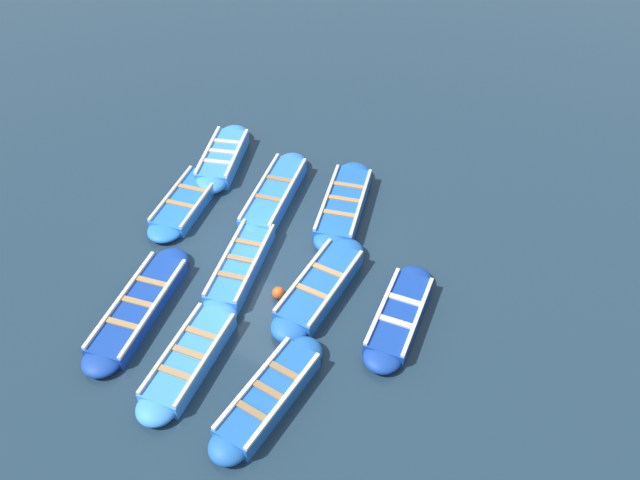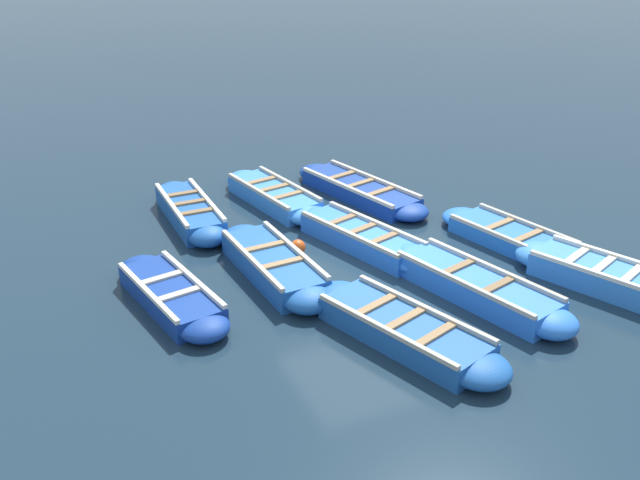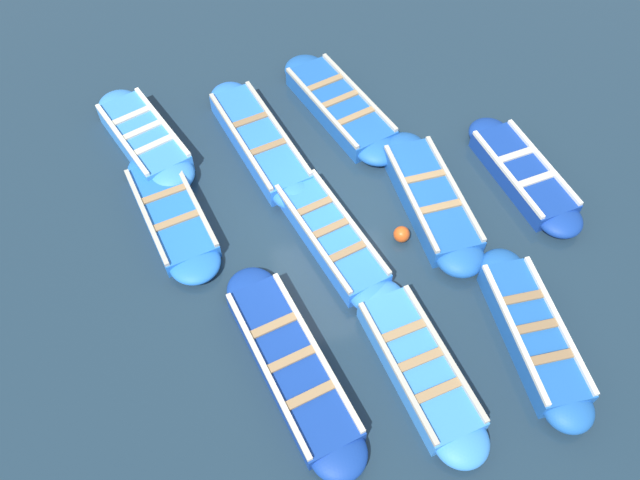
{
  "view_description": "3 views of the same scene",
  "coord_description": "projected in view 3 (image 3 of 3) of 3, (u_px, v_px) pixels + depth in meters",
  "views": [
    {
      "loc": [
        -6.69,
        8.23,
        10.72
      ],
      "look_at": [
        -0.9,
        -0.95,
        0.37
      ],
      "focal_mm": 35.0,
      "sensor_mm": 36.0,
      "label": 1
    },
    {
      "loc": [
        -5.79,
        -10.74,
        6.29
      ],
      "look_at": [
        -0.57,
        0.52,
        0.35
      ],
      "focal_mm": 42.0,
      "sensor_mm": 36.0,
      "label": 2
    },
    {
      "loc": [
        1.93,
        6.85,
        8.88
      ],
      "look_at": [
        0.54,
        0.7,
        0.25
      ],
      "focal_mm": 35.0,
      "sensor_mm": 36.0,
      "label": 3
    }
  ],
  "objects": [
    {
      "name": "boat_stern_in",
      "position": [
        523.0,
        174.0,
        11.7
      ],
      "size": [
        1.34,
        3.27,
        0.41
      ],
      "color": "navy",
      "rests_on": "ground"
    },
    {
      "name": "buoy_orange_near",
      "position": [
        402.0,
        234.0,
        10.9
      ],
      "size": [
        0.29,
        0.29,
        0.29
      ],
      "primitive_type": "sphere",
      "color": "#E05119",
      "rests_on": "ground"
    },
    {
      "name": "boat_end_of_row",
      "position": [
        292.0,
        364.0,
        9.43
      ],
      "size": [
        1.77,
        3.92,
        0.39
      ],
      "color": "navy",
      "rests_on": "ground"
    },
    {
      "name": "boat_centre",
      "position": [
        144.0,
        138.0,
        12.21
      ],
      "size": [
        2.02,
        3.29,
        0.47
      ],
      "color": "#3884E0",
      "rests_on": "ground"
    },
    {
      "name": "boat_bow_out",
      "position": [
        431.0,
        199.0,
        11.29
      ],
      "size": [
        1.07,
        3.52,
        0.47
      ],
      "color": "#1E59AD",
      "rests_on": "ground"
    },
    {
      "name": "boat_drifting",
      "position": [
        330.0,
        235.0,
        10.83
      ],
      "size": [
        1.71,
        3.5,
        0.43
      ],
      "color": "blue",
      "rests_on": "ground"
    },
    {
      "name": "ground_plane",
      "position": [
        341.0,
        213.0,
        11.37
      ],
      "size": [
        120.0,
        120.0,
        0.0
      ],
      "primitive_type": "plane",
      "color": "#1C303F"
    },
    {
      "name": "boat_outer_left",
      "position": [
        340.0,
        107.0,
        12.77
      ],
      "size": [
        2.03,
        3.78,
        0.44
      ],
      "color": "#1E59AD",
      "rests_on": "ground"
    },
    {
      "name": "boat_near_quay",
      "position": [
        259.0,
        141.0,
        12.17
      ],
      "size": [
        1.76,
        3.85,
        0.46
      ],
      "color": "blue",
      "rests_on": "ground"
    },
    {
      "name": "boat_mid_row",
      "position": [
        172.0,
        213.0,
        11.17
      ],
      "size": [
        1.66,
        3.43,
        0.36
      ],
      "color": "blue",
      "rests_on": "ground"
    },
    {
      "name": "boat_alongside",
      "position": [
        418.0,
        365.0,
        9.39
      ],
      "size": [
        1.41,
        3.39,
        0.43
      ],
      "color": "#3884E0",
      "rests_on": "ground"
    },
    {
      "name": "boat_tucked",
      "position": [
        533.0,
        333.0,
        9.69
      ],
      "size": [
        0.83,
        3.25,
        0.46
      ],
      "color": "#1E59AD",
      "rests_on": "ground"
    }
  ]
}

